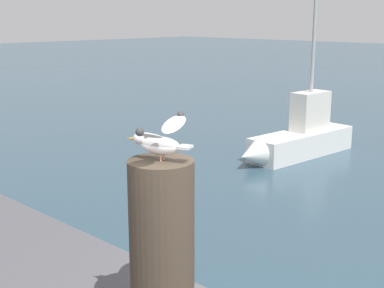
# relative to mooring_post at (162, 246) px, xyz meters

# --- Properties ---
(mooring_post) EXTENTS (0.37, 0.37, 1.01)m
(mooring_post) POSITION_rel_mooring_post_xyz_m (0.00, 0.00, 0.00)
(mooring_post) COLOR #382D23
(mooring_post) RESTS_ON harbor_quay
(seagull) EXTENTS (0.38, 0.54, 0.23)m
(seagull) POSITION_rel_mooring_post_xyz_m (-0.00, -0.00, 0.63)
(seagull) COLOR tan
(seagull) RESTS_ON mooring_post
(boat_white) EXTENTS (1.06, 3.56, 3.73)m
(boat_white) POSITION_rel_mooring_post_xyz_m (-4.52, 8.47, -1.46)
(boat_white) COLOR silver
(boat_white) RESTS_ON ground_plane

